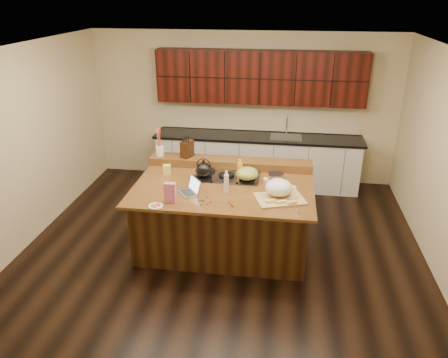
# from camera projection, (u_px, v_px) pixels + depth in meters

# --- Properties ---
(room) EXTENTS (5.52, 5.02, 2.72)m
(room) POSITION_uv_depth(u_px,v_px,m) (223.00, 156.00, 5.68)
(room) COLOR black
(room) RESTS_ON ground
(island) EXTENTS (2.40, 1.60, 0.92)m
(island) POSITION_uv_depth(u_px,v_px,m) (223.00, 216.00, 6.03)
(island) COLOR black
(island) RESTS_ON ground
(back_ledge) EXTENTS (2.40, 0.30, 0.12)m
(back_ledge) POSITION_uv_depth(u_px,v_px,m) (230.00, 163.00, 6.46)
(back_ledge) COLOR black
(back_ledge) RESTS_ON island
(cooktop) EXTENTS (0.92, 0.52, 0.05)m
(cooktop) POSITION_uv_depth(u_px,v_px,m) (227.00, 176.00, 6.12)
(cooktop) COLOR gray
(cooktop) RESTS_ON island
(back_counter) EXTENTS (3.70, 0.66, 2.40)m
(back_counter) POSITION_uv_depth(u_px,v_px,m) (258.00, 133.00, 7.80)
(back_counter) COLOR silver
(back_counter) RESTS_ON ground
(kettle) EXTENTS (0.27, 0.27, 0.20)m
(kettle) POSITION_uv_depth(u_px,v_px,m) (204.00, 170.00, 5.98)
(kettle) COLOR black
(kettle) RESTS_ON cooktop
(green_bowl) EXTENTS (0.33, 0.33, 0.17)m
(green_bowl) POSITION_uv_depth(u_px,v_px,m) (247.00, 173.00, 5.91)
(green_bowl) COLOR olive
(green_bowl) RESTS_ON cooktop
(laptop) EXTENTS (0.35, 0.36, 0.20)m
(laptop) POSITION_uv_depth(u_px,v_px,m) (191.00, 189.00, 5.63)
(laptop) COLOR #B7B7BC
(laptop) RESTS_ON island
(oil_bottle) EXTENTS (0.09, 0.09, 0.27)m
(oil_bottle) POSITION_uv_depth(u_px,v_px,m) (240.00, 172.00, 5.94)
(oil_bottle) COLOR orange
(oil_bottle) RESTS_ON island
(vinegar_bottle) EXTENTS (0.08, 0.08, 0.25)m
(vinegar_bottle) POSITION_uv_depth(u_px,v_px,m) (226.00, 184.00, 5.61)
(vinegar_bottle) COLOR silver
(vinegar_bottle) RESTS_ON island
(wooden_tray) EXTENTS (0.69, 0.60, 0.24)m
(wooden_tray) POSITION_uv_depth(u_px,v_px,m) (279.00, 190.00, 5.48)
(wooden_tray) COLOR tan
(wooden_tray) RESTS_ON island
(ramekin_a) EXTENTS (0.12, 0.12, 0.04)m
(ramekin_a) POSITION_uv_depth(u_px,v_px,m) (292.00, 188.00, 5.72)
(ramekin_a) COLOR white
(ramekin_a) RESTS_ON island
(ramekin_b) EXTENTS (0.11, 0.11, 0.04)m
(ramekin_b) POSITION_uv_depth(u_px,v_px,m) (279.00, 187.00, 5.78)
(ramekin_b) COLOR white
(ramekin_b) RESTS_ON island
(ramekin_c) EXTENTS (0.13, 0.13, 0.04)m
(ramekin_c) POSITION_uv_depth(u_px,v_px,m) (267.00, 180.00, 5.98)
(ramekin_c) COLOR white
(ramekin_c) RESTS_ON island
(strainer_bowl) EXTENTS (0.28, 0.28, 0.09)m
(strainer_bowl) POSITION_uv_depth(u_px,v_px,m) (276.00, 178.00, 5.98)
(strainer_bowl) COLOR #996B3F
(strainer_bowl) RESTS_ON island
(kitchen_timer) EXTENTS (0.08, 0.08, 0.07)m
(kitchen_timer) POSITION_uv_depth(u_px,v_px,m) (297.00, 211.00, 5.13)
(kitchen_timer) COLOR silver
(kitchen_timer) RESTS_ON island
(pink_bag) EXTENTS (0.14, 0.07, 0.26)m
(pink_bag) POSITION_uv_depth(u_px,v_px,m) (170.00, 193.00, 5.36)
(pink_bag) COLOR #CB5F8A
(pink_bag) RESTS_ON island
(candy_plate) EXTENTS (0.21, 0.21, 0.01)m
(candy_plate) POSITION_uv_depth(u_px,v_px,m) (156.00, 206.00, 5.30)
(candy_plate) COLOR white
(candy_plate) RESTS_ON island
(package_box) EXTENTS (0.12, 0.09, 0.15)m
(package_box) POSITION_uv_depth(u_px,v_px,m) (167.00, 170.00, 6.18)
(package_box) COLOR #DCCD4D
(package_box) RESTS_ON island
(utensil_crock) EXTENTS (0.15, 0.15, 0.14)m
(utensil_crock) POSITION_uv_depth(u_px,v_px,m) (160.00, 151.00, 6.55)
(utensil_crock) COLOR white
(utensil_crock) RESTS_ON back_ledge
(knife_block) EXTENTS (0.19, 0.23, 0.25)m
(knife_block) POSITION_uv_depth(u_px,v_px,m) (187.00, 149.00, 6.47)
(knife_block) COLOR black
(knife_block) RESTS_ON back_ledge
(gumdrop_0) EXTENTS (0.02, 0.02, 0.02)m
(gumdrop_0) POSITION_uv_depth(u_px,v_px,m) (228.00, 203.00, 5.37)
(gumdrop_0) COLOR red
(gumdrop_0) RESTS_ON island
(gumdrop_1) EXTENTS (0.02, 0.02, 0.02)m
(gumdrop_1) POSITION_uv_depth(u_px,v_px,m) (222.00, 202.00, 5.40)
(gumdrop_1) COLOR #198C26
(gumdrop_1) RESTS_ON island
(gumdrop_2) EXTENTS (0.02, 0.02, 0.02)m
(gumdrop_2) POSITION_uv_depth(u_px,v_px,m) (208.00, 204.00, 5.33)
(gumdrop_2) COLOR red
(gumdrop_2) RESTS_ON island
(gumdrop_3) EXTENTS (0.02, 0.02, 0.02)m
(gumdrop_3) POSITION_uv_depth(u_px,v_px,m) (202.00, 200.00, 5.44)
(gumdrop_3) COLOR #198C26
(gumdrop_3) RESTS_ON island
(gumdrop_4) EXTENTS (0.02, 0.02, 0.02)m
(gumdrop_4) POSITION_uv_depth(u_px,v_px,m) (210.00, 202.00, 5.40)
(gumdrop_4) COLOR red
(gumdrop_4) RESTS_ON island
(gumdrop_5) EXTENTS (0.02, 0.02, 0.02)m
(gumdrop_5) POSITION_uv_depth(u_px,v_px,m) (201.00, 205.00, 5.32)
(gumdrop_5) COLOR #198C26
(gumdrop_5) RESTS_ON island
(gumdrop_6) EXTENTS (0.02, 0.02, 0.02)m
(gumdrop_6) POSITION_uv_depth(u_px,v_px,m) (203.00, 201.00, 5.41)
(gumdrop_6) COLOR red
(gumdrop_6) RESTS_ON island
(gumdrop_7) EXTENTS (0.02, 0.02, 0.02)m
(gumdrop_7) POSITION_uv_depth(u_px,v_px,m) (207.00, 197.00, 5.51)
(gumdrop_7) COLOR #198C26
(gumdrop_7) RESTS_ON island
(gumdrop_8) EXTENTS (0.02, 0.02, 0.02)m
(gumdrop_8) POSITION_uv_depth(u_px,v_px,m) (233.00, 206.00, 5.28)
(gumdrop_8) COLOR red
(gumdrop_8) RESTS_ON island
(gumdrop_9) EXTENTS (0.02, 0.02, 0.02)m
(gumdrop_9) POSITION_uv_depth(u_px,v_px,m) (231.00, 204.00, 5.35)
(gumdrop_9) COLOR #198C26
(gumdrop_9) RESTS_ON island
(gumdrop_10) EXTENTS (0.02, 0.02, 0.02)m
(gumdrop_10) POSITION_uv_depth(u_px,v_px,m) (202.00, 204.00, 5.34)
(gumdrop_10) COLOR red
(gumdrop_10) RESTS_ON island
(gumdrop_11) EXTENTS (0.02, 0.02, 0.02)m
(gumdrop_11) POSITION_uv_depth(u_px,v_px,m) (201.00, 200.00, 5.44)
(gumdrop_11) COLOR #198C26
(gumdrop_11) RESTS_ON island
(gumdrop_12) EXTENTS (0.02, 0.02, 0.02)m
(gumdrop_12) POSITION_uv_depth(u_px,v_px,m) (199.00, 200.00, 5.43)
(gumdrop_12) COLOR red
(gumdrop_12) RESTS_ON island
(gumdrop_13) EXTENTS (0.02, 0.02, 0.02)m
(gumdrop_13) POSITION_uv_depth(u_px,v_px,m) (202.00, 200.00, 5.45)
(gumdrop_13) COLOR #198C26
(gumdrop_13) RESTS_ON island
(gumdrop_14) EXTENTS (0.02, 0.02, 0.02)m
(gumdrop_14) POSITION_uv_depth(u_px,v_px,m) (232.00, 205.00, 5.30)
(gumdrop_14) COLOR red
(gumdrop_14) RESTS_ON island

